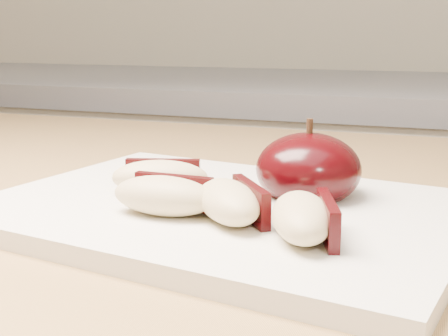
% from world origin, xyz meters
% --- Properties ---
extents(back_cabinet, '(2.40, 0.62, 0.94)m').
position_xyz_m(back_cabinet, '(0.00, 1.20, 0.47)').
color(back_cabinet, silver).
rests_on(back_cabinet, ground).
extents(cutting_board, '(0.36, 0.29, 0.01)m').
position_xyz_m(cutting_board, '(0.02, 0.40, 0.91)').
color(cutting_board, silver).
rests_on(cutting_board, island_counter).
extents(apple_half, '(0.10, 0.10, 0.06)m').
position_xyz_m(apple_half, '(0.07, 0.44, 0.93)').
color(apple_half, black).
rests_on(apple_half, cutting_board).
extents(apple_wedge_a, '(0.08, 0.05, 0.03)m').
position_xyz_m(apple_wedge_a, '(-0.04, 0.40, 0.93)').
color(apple_wedge_a, tan).
rests_on(apple_wedge_a, cutting_board).
extents(apple_wedge_b, '(0.07, 0.04, 0.03)m').
position_xyz_m(apple_wedge_b, '(-0.01, 0.36, 0.93)').
color(apple_wedge_b, tan).
rests_on(apple_wedge_b, cutting_board).
extents(apple_wedge_c, '(0.07, 0.08, 0.03)m').
position_xyz_m(apple_wedge_c, '(0.03, 0.36, 0.93)').
color(apple_wedge_c, tan).
rests_on(apple_wedge_c, cutting_board).
extents(apple_wedge_d, '(0.06, 0.08, 0.03)m').
position_xyz_m(apple_wedge_d, '(0.09, 0.34, 0.93)').
color(apple_wedge_d, tan).
rests_on(apple_wedge_d, cutting_board).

